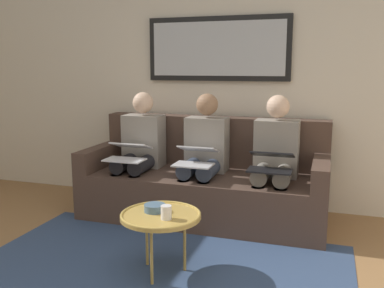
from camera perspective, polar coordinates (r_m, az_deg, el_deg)
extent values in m
cube|color=beige|center=(4.32, 3.74, 9.26)|extent=(6.00, 0.12, 2.60)
cube|color=#33476B|center=(2.99, -5.27, -17.10)|extent=(2.60, 1.80, 0.01)
cube|color=#4C382D|center=(3.96, 1.57, -6.84)|extent=(2.20, 0.90, 0.42)
cube|color=#4C382D|center=(4.18, 2.96, 0.42)|extent=(2.20, 0.20, 0.48)
cube|color=#4C382D|center=(3.73, 16.98, -3.44)|extent=(0.14, 0.90, 0.20)
cube|color=#4C382D|center=(4.28, -11.75, -1.46)|extent=(0.14, 0.90, 0.20)
cube|color=black|center=(4.23, 3.47, 12.63)|extent=(1.41, 0.04, 0.62)
cube|color=#B2B7BC|center=(4.21, 3.39, 12.65)|extent=(1.31, 0.01, 0.52)
cylinder|color=tan|center=(2.86, -4.22, -9.62)|extent=(0.54, 0.54, 0.03)
torus|color=tan|center=(2.85, -4.23, -9.38)|extent=(0.54, 0.54, 0.02)
cylinder|color=#B28E42|center=(2.80, -5.45, -14.71)|extent=(0.02, 0.02, 0.39)
cylinder|color=#B28E42|center=(2.96, -0.99, -13.23)|extent=(0.02, 0.02, 0.39)
cylinder|color=#B28E42|center=(3.05, -6.07, -12.52)|extent=(0.02, 0.02, 0.39)
cylinder|color=silver|center=(2.75, -3.48, -9.15)|extent=(0.07, 0.07, 0.09)
cylinder|color=slate|center=(2.90, -5.02, -8.54)|extent=(0.14, 0.14, 0.05)
cube|color=gray|center=(3.82, 11.28, -0.56)|extent=(0.38, 0.22, 0.50)
sphere|color=beige|center=(3.77, 11.48, 4.97)|extent=(0.20, 0.20, 0.20)
cylinder|color=gray|center=(3.65, 12.19, -4.01)|extent=(0.14, 0.42, 0.14)
cylinder|color=gray|center=(3.67, 9.39, -3.83)|extent=(0.14, 0.42, 0.14)
cylinder|color=gray|center=(3.53, 11.66, -9.24)|extent=(0.11, 0.11, 0.42)
cylinder|color=gray|center=(3.55, 8.74, -9.02)|extent=(0.11, 0.11, 0.42)
cube|color=black|center=(3.44, 10.38, -3.53)|extent=(0.35, 0.21, 0.01)
cube|color=black|center=(3.54, 10.73, -1.39)|extent=(0.35, 0.20, 0.08)
cube|color=#A5C6EA|center=(3.54, 10.73, -1.34)|extent=(0.31, 0.17, 0.06)
cube|color=gray|center=(3.94, 2.02, -0.03)|extent=(0.38, 0.22, 0.50)
sphere|color=#997051|center=(3.90, 2.05, 5.33)|extent=(0.20, 0.20, 0.20)
cylinder|color=#384256|center=(3.76, 2.44, -3.35)|extent=(0.14, 0.42, 0.14)
cylinder|color=#384256|center=(3.81, -0.17, -3.16)|extent=(0.14, 0.42, 0.14)
cylinder|color=#384256|center=(3.64, 1.51, -8.38)|extent=(0.11, 0.11, 0.42)
cylinder|color=#384256|center=(3.70, -1.20, -8.10)|extent=(0.11, 0.11, 0.42)
cube|color=silver|center=(3.57, 0.15, -2.82)|extent=(0.33, 0.22, 0.01)
cube|color=silver|center=(3.68, 0.83, -0.68)|extent=(0.33, 0.21, 0.08)
cube|color=#A5C6EA|center=(3.68, 0.82, -0.63)|extent=(0.29, 0.18, 0.06)
cube|color=gray|center=(4.16, -6.48, 0.46)|extent=(0.38, 0.22, 0.50)
sphere|color=beige|center=(4.12, -6.58, 5.54)|extent=(0.20, 0.20, 0.20)
cylinder|color=#232328|center=(3.97, -6.49, -2.66)|extent=(0.14, 0.42, 0.14)
cylinder|color=#232328|center=(4.05, -8.81, -2.47)|extent=(0.14, 0.42, 0.14)
cylinder|color=#232328|center=(3.87, -7.70, -7.37)|extent=(0.11, 0.11, 0.42)
cylinder|color=#232328|center=(3.94, -10.08, -7.07)|extent=(0.11, 0.11, 0.42)
cube|color=white|center=(3.81, -9.05, -2.11)|extent=(0.35, 0.21, 0.01)
cube|color=white|center=(3.91, -8.19, -0.20)|extent=(0.35, 0.20, 0.08)
cube|color=#A5C6EA|center=(3.91, -8.22, -0.15)|extent=(0.31, 0.18, 0.06)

